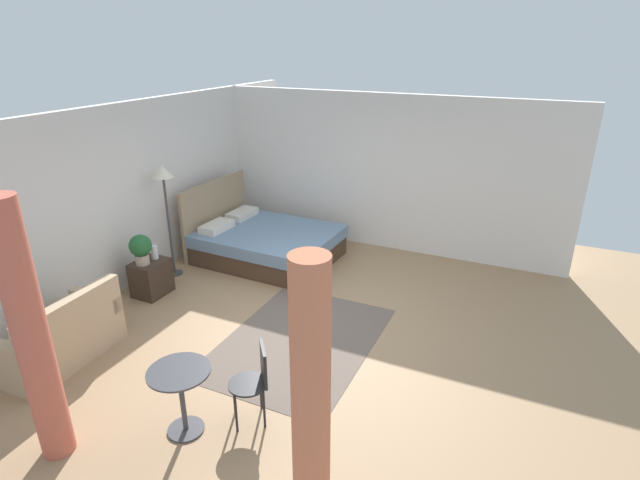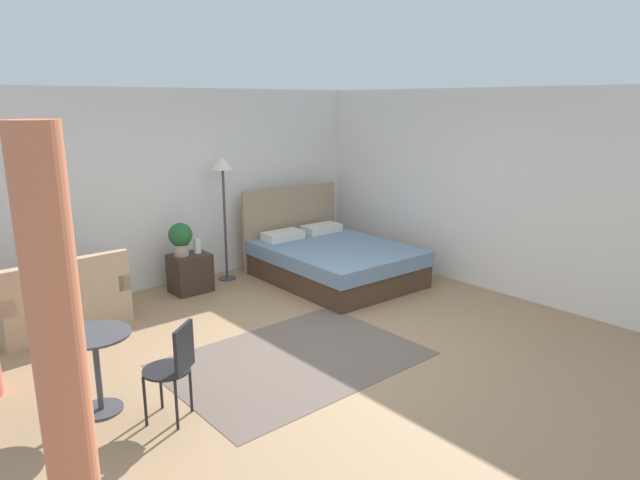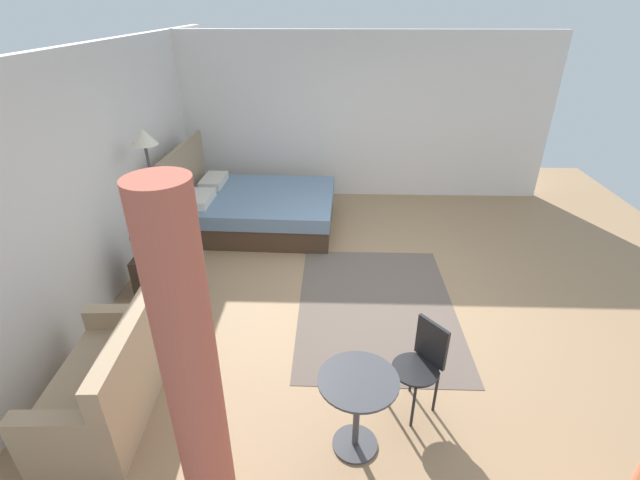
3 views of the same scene
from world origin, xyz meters
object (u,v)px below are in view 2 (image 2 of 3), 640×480
Objects in this scene: cafe_chair_near_window at (175,363)px; vase at (197,246)px; floor_lamp at (223,176)px; bed at (332,260)px; nightstand at (190,273)px; couch at (62,304)px; potted_plant at (180,237)px; balcony_table at (96,358)px.

vase is at bearing 58.31° from cafe_chair_near_window.
vase is 0.11× the size of floor_lamp.
bed is 11.31× the size of vase.
couch is at bearing -172.82° from nightstand.
floor_lamp is 3.82m from cafe_chair_near_window.
bed is at bearing -24.13° from potted_plant.
potted_plant reaches higher than cafe_chair_near_window.
potted_plant reaches higher than balcony_table.
potted_plant is 2.19× the size of vase.
floor_lamp is 2.56× the size of balcony_table.
couch is at bearing 92.54° from cafe_chair_near_window.
bed is 1.92m from vase.
bed reaches higher than balcony_table.
bed is at bearing -10.12° from couch.
floor_lamp is at bearing 13.19° from nightstand.
couch reaches higher than balcony_table.
nightstand is at bearing 176.67° from vase.
bed reaches higher than nightstand.
nightstand is at bearing -166.81° from floor_lamp.
bed is at bearing -24.86° from nightstand.
floor_lamp is at bearing 139.16° from bed.
couch is at bearing -171.11° from floor_lamp.
vase is (0.22, -0.02, -0.15)m from potted_plant.
balcony_table is (-0.31, -2.01, 0.19)m from couch.
nightstand is at bearing 47.89° from balcony_table.
bed is at bearing 19.89° from balcony_table.
bed is 5.15× the size of potted_plant.
floor_lamp is at bearing 52.45° from cafe_chair_near_window.
floor_lamp is 3.72m from balcony_table.
floor_lamp is (0.76, 0.14, 0.72)m from potted_plant.
nightstand is 1.18× the size of potted_plant.
cafe_chair_near_window is at bearing -127.55° from floor_lamp.
potted_plant is at bearing 8.21° from couch.
nightstand is 0.29× the size of floor_lamp.
balcony_table is (-2.01, -2.22, 0.22)m from nightstand.
nightstand is 3.20m from cafe_chair_near_window.
potted_plant is at bearing 61.94° from cafe_chair_near_window.
nightstand is 2.58× the size of vase.
cafe_chair_near_window is (-1.58, -2.77, 0.24)m from nightstand.
cafe_chair_near_window reaches higher than nightstand.
balcony_table is 0.84× the size of cafe_chair_near_window.
vase is 3.25m from cafe_chair_near_window.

